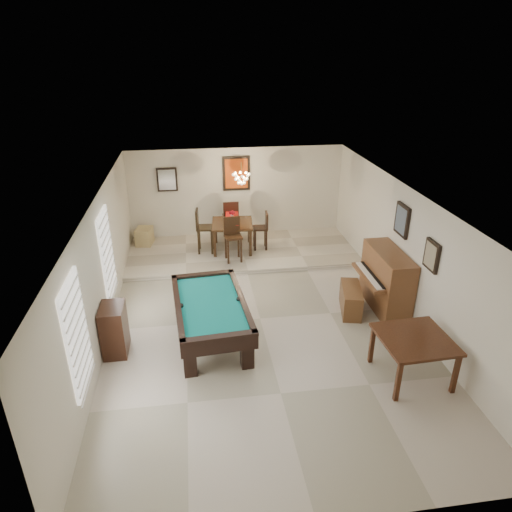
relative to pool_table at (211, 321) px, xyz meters
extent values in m
cube|color=beige|center=(1.02, 0.57, -0.41)|extent=(6.00, 9.00, 0.02)
cube|color=silver|center=(1.02, 5.07, 0.90)|extent=(6.00, 0.04, 2.60)
cube|color=silver|center=(1.02, -3.93, 0.90)|extent=(6.00, 0.04, 2.60)
cube|color=silver|center=(-1.98, 0.57, 0.90)|extent=(0.04, 9.00, 2.60)
cube|color=silver|center=(4.02, 0.57, 0.90)|extent=(0.04, 9.00, 2.60)
cube|color=white|center=(1.02, 0.57, 2.20)|extent=(6.00, 9.00, 0.04)
cube|color=beige|center=(1.02, 3.82, -0.34)|extent=(6.00, 2.50, 0.12)
cube|color=white|center=(-1.95, -1.63, 1.00)|extent=(0.06, 1.00, 1.70)
cube|color=white|center=(-1.95, 1.17, 1.00)|extent=(0.06, 1.00, 1.70)
cube|color=brown|center=(2.96, 0.61, -0.13)|extent=(0.58, 1.03, 0.54)
cube|color=black|center=(-1.75, -0.14, 0.08)|extent=(0.42, 0.63, 0.94)
cube|color=tan|center=(-1.59, 4.59, -0.05)|extent=(0.49, 0.57, 0.46)
cube|color=#D84C14|center=(1.02, 5.03, 1.50)|extent=(0.75, 0.06, 0.95)
cube|color=white|center=(-0.88, 5.03, 1.40)|extent=(0.55, 0.06, 0.65)
cube|color=slate|center=(3.98, 0.87, 1.50)|extent=(0.06, 0.55, 0.65)
cube|color=gray|center=(3.98, -0.43, 1.30)|extent=(0.06, 0.45, 0.55)
camera|label=1|loc=(-0.19, -7.32, 4.74)|focal=32.00mm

